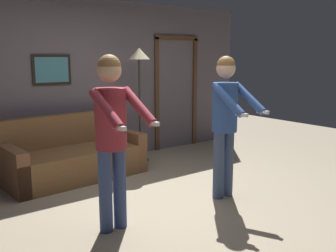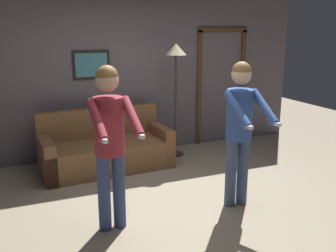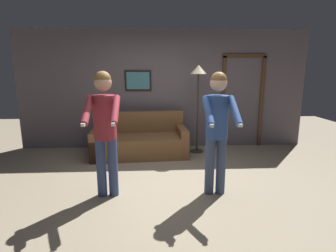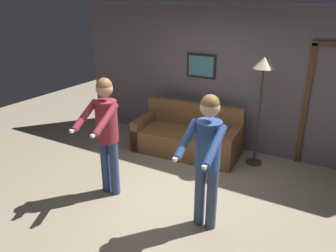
# 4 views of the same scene
# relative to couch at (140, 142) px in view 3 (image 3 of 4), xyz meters

# --- Properties ---
(ground_plane) EXTENTS (12.00, 12.00, 0.00)m
(ground_plane) POSITION_rel_couch_xyz_m (0.53, -1.56, -0.28)
(ground_plane) COLOR gray
(back_wall_assembly) EXTENTS (6.40, 0.10, 2.60)m
(back_wall_assembly) POSITION_rel_couch_xyz_m (0.55, 0.64, 1.02)
(back_wall_assembly) COLOR #5D545B
(back_wall_assembly) RESTS_ON ground_plane
(couch) EXTENTS (1.95, 0.97, 0.87)m
(couch) POSITION_rel_couch_xyz_m (0.00, 0.00, 0.00)
(couch) COLOR brown
(couch) RESTS_ON ground_plane
(torchiere_lamp) EXTENTS (0.34, 0.34, 1.84)m
(torchiere_lamp) POSITION_rel_couch_xyz_m (1.22, 0.17, 1.26)
(torchiere_lamp) COLOR #332D28
(torchiere_lamp) RESTS_ON ground_plane
(person_standing_left) EXTENTS (0.45, 0.67, 1.72)m
(person_standing_left) POSITION_rel_couch_xyz_m (-0.35, -1.81, 0.76)
(person_standing_left) COLOR #354676
(person_standing_left) RESTS_ON ground_plane
(person_standing_right) EXTENTS (0.44, 0.66, 1.71)m
(person_standing_right) POSITION_rel_couch_xyz_m (1.15, -1.83, 0.75)
(person_standing_right) COLOR #3D4E70
(person_standing_right) RESTS_ON ground_plane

